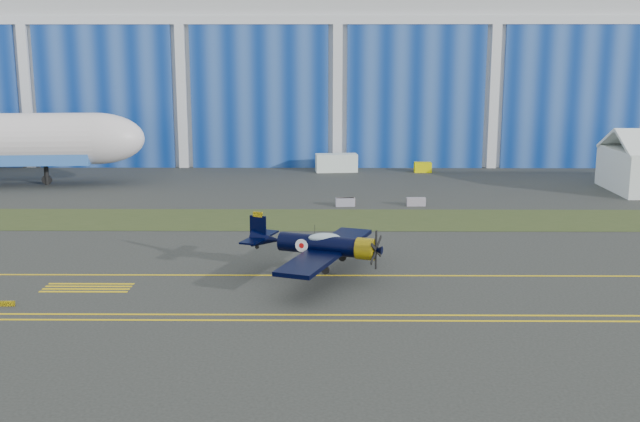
{
  "coord_description": "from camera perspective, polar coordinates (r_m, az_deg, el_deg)",
  "views": [
    {
      "loc": [
        -1.57,
        -57.22,
        15.55
      ],
      "look_at": [
        -2.09,
        3.57,
        3.02
      ],
      "focal_mm": 42.0,
      "sensor_mm": 36.0,
      "label": 1
    }
  ],
  "objects": [
    {
      "name": "edge_line_near",
      "position": [
        45.49,
        2.46,
        -8.34
      ],
      "size": [
        80.0,
        0.2,
        0.02
      ],
      "primitive_type": "cube",
      "color": "yellow",
      "rests_on": "ground"
    },
    {
      "name": "hangar",
      "position": [
        129.02,
        1.21,
        11.38
      ],
      "size": [
        220.0,
        45.7,
        30.0
      ],
      "color": "silver",
      "rests_on": "ground"
    },
    {
      "name": "grass_median",
      "position": [
        72.91,
        1.71,
        -0.66
      ],
      "size": [
        260.0,
        10.0,
        0.02
      ],
      "primitive_type": "cube",
      "color": "#475128",
      "rests_on": "ground"
    },
    {
      "name": "edge_line_far",
      "position": [
        46.43,
        2.42,
        -7.92
      ],
      "size": [
        80.0,
        0.2,
        0.02
      ],
      "primitive_type": "cube",
      "color": "yellow",
      "rests_on": "ground"
    },
    {
      "name": "barrier_c",
      "position": [
        80.23,
        7.33,
        0.7
      ],
      "size": [
        2.02,
        0.69,
        0.9
      ],
      "primitive_type": "cube",
      "rotation": [
        0.0,
        0.0,
        0.04
      ],
      "color": "gray",
      "rests_on": "ground"
    },
    {
      "name": "ground",
      "position": [
        59.32,
        1.99,
        -3.56
      ],
      "size": [
        260.0,
        260.0,
        0.0
      ],
      "primitive_type": "plane",
      "color": "#333532",
      "rests_on": "ground"
    },
    {
      "name": "taxiway_centreline",
      "position": [
        54.51,
        2.13,
        -4.93
      ],
      "size": [
        200.0,
        0.2,
        0.02
      ],
      "primitive_type": "cube",
      "color": "yellow",
      "rests_on": "ground"
    },
    {
      "name": "guard_board_left",
      "position": [
        51.95,
        -22.85,
        -6.51
      ],
      "size": [
        1.2,
        0.15,
        0.35
      ],
      "primitive_type": "cube",
      "color": "yellow",
      "rests_on": "ground"
    },
    {
      "name": "barrier_b",
      "position": [
        79.57,
        1.96,
        0.7
      ],
      "size": [
        2.03,
        0.71,
        0.9
      ],
      "primitive_type": "cube",
      "rotation": [
        0.0,
        0.0,
        0.05
      ],
      "color": "gray",
      "rests_on": "ground"
    },
    {
      "name": "shipping_container",
      "position": [
        103.51,
        1.26,
        3.69
      ],
      "size": [
        5.89,
        2.9,
        2.46
      ],
      "primitive_type": "cube",
      "rotation": [
        0.0,
        0.0,
        0.11
      ],
      "color": "white",
      "rests_on": "ground"
    },
    {
      "name": "hold_short_ladder",
      "position": [
        54.08,
        -17.3,
        -5.6
      ],
      "size": [
        6.0,
        2.4,
        0.02
      ],
      "primitive_type": null,
      "color": "yellow",
      "rests_on": "ground"
    },
    {
      "name": "tug",
      "position": [
        104.07,
        7.83,
        3.32
      ],
      "size": [
        2.35,
        1.49,
        1.36
      ],
      "primitive_type": "cube",
      "rotation": [
        0.0,
        0.0,
        -0.01
      ],
      "color": "#E3DC01",
      "rests_on": "ground"
    },
    {
      "name": "warbird",
      "position": [
        53.44,
        -0.08,
        -2.58
      ],
      "size": [
        15.21,
        16.61,
        4.03
      ],
      "rotation": [
        0.0,
        0.0,
        -0.35
      ],
      "color": "black",
      "rests_on": "ground"
    },
    {
      "name": "barrier_a",
      "position": [
        79.42,
        1.92,
        0.68
      ],
      "size": [
        2.06,
        0.83,
        0.9
      ],
      "primitive_type": "cube",
      "rotation": [
        0.0,
        0.0,
        0.12
      ],
      "color": "gray",
      "rests_on": "ground"
    }
  ]
}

